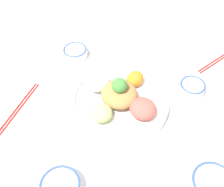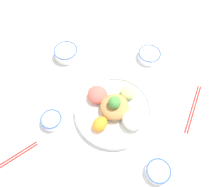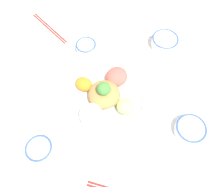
% 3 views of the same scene
% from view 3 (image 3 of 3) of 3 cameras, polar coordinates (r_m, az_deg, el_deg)
% --- Properties ---
extents(ground_plane, '(2.40, 2.40, 0.00)m').
position_cam_3_polar(ground_plane, '(0.81, -1.48, -3.45)').
color(ground_plane, white).
extents(salad_platter, '(0.32, 0.32, 0.11)m').
position_cam_3_polar(salad_platter, '(0.80, -2.00, -0.92)').
color(salad_platter, white).
rests_on(salad_platter, ground_plane).
extents(sauce_bowl_red, '(0.11, 0.11, 0.04)m').
position_cam_3_polar(sauce_bowl_red, '(0.80, 19.80, -8.75)').
color(sauce_bowl_red, white).
rests_on(sauce_bowl_red, ground_plane).
extents(rice_bowl_blue, '(0.09, 0.09, 0.03)m').
position_cam_3_polar(rice_bowl_blue, '(0.78, -18.42, -13.56)').
color(rice_bowl_blue, white).
rests_on(rice_bowl_blue, ground_plane).
extents(sauce_bowl_dark, '(0.11, 0.11, 0.05)m').
position_cam_3_polar(sauce_bowl_dark, '(0.97, 13.58, 13.09)').
color(sauce_bowl_dark, white).
rests_on(sauce_bowl_dark, ground_plane).
extents(rice_bowl_plain, '(0.09, 0.09, 0.04)m').
position_cam_3_polar(rice_bowl_plain, '(0.94, -6.77, 12.09)').
color(rice_bowl_plain, white).
rests_on(rice_bowl_plain, ground_plane).
extents(chopsticks_pair_near, '(0.08, 0.24, 0.01)m').
position_cam_3_polar(chopsticks_pair_near, '(1.06, -16.07, 16.22)').
color(chopsticks_pair_near, red).
rests_on(chopsticks_pair_near, ground_plane).
extents(serving_spoon_main, '(0.07, 0.12, 0.01)m').
position_cam_3_polar(serving_spoon_main, '(1.03, 6.97, 16.76)').
color(serving_spoon_main, silver).
rests_on(serving_spoon_main, ground_plane).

